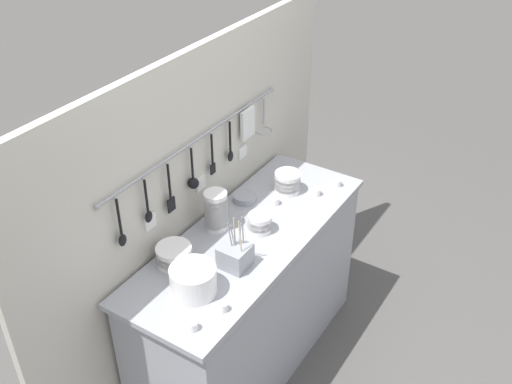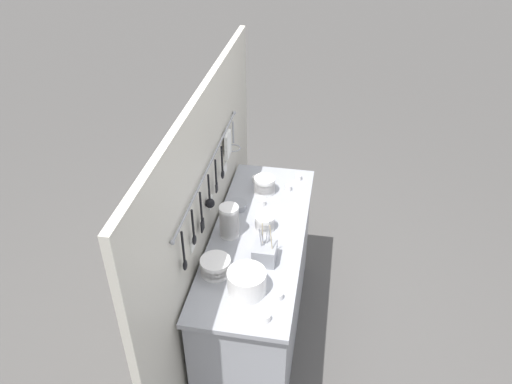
{
  "view_description": "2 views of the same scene",
  "coord_description": "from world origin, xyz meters",
  "px_view_note": "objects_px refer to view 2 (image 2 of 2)",
  "views": [
    {
      "loc": [
        -1.96,
        -1.29,
        2.73
      ],
      "look_at": [
        0.02,
        -0.03,
        1.16
      ],
      "focal_mm": 42.0,
      "sensor_mm": 36.0,
      "label": 1
    },
    {
      "loc": [
        -2.29,
        -0.39,
        2.84
      ],
      "look_at": [
        0.06,
        0.03,
        1.17
      ],
      "focal_mm": 35.0,
      "sensor_mm": 36.0,
      "label": 2
    }
  ],
  "objects_px": {
    "bowl_stack_short_front": "(265,185)",
    "cup_edge_far": "(266,318)",
    "plate_stack": "(247,282)",
    "steel_mixing_bowl": "(237,205)",
    "cutlery_caddy": "(265,253)",
    "bowl_stack_wide_centre": "(229,221)",
    "bowl_stack_back_corner": "(265,223)",
    "cup_centre": "(298,177)",
    "cup_edge_near": "(279,296)",
    "cup_beside_plates": "(262,202)",
    "cup_back_right": "(255,179)",
    "bowl_stack_tall_left": "(215,266)",
    "cup_by_caddy": "(288,188)"
  },
  "relations": [
    {
      "from": "bowl_stack_short_front",
      "to": "cup_edge_far",
      "type": "bearing_deg",
      "value": -170.36
    },
    {
      "from": "plate_stack",
      "to": "steel_mixing_bowl",
      "type": "bearing_deg",
      "value": 15.77
    },
    {
      "from": "cup_edge_far",
      "to": "cup_edge_near",
      "type": "xyz_separation_m",
      "value": [
        0.15,
        -0.04,
        0.0
      ]
    },
    {
      "from": "cup_beside_plates",
      "to": "cup_back_right",
      "type": "xyz_separation_m",
      "value": [
        0.26,
        0.09,
        0.0
      ]
    },
    {
      "from": "steel_mixing_bowl",
      "to": "cutlery_caddy",
      "type": "xyz_separation_m",
      "value": [
        -0.46,
        -0.25,
        0.04
      ]
    },
    {
      "from": "bowl_stack_tall_left",
      "to": "cup_by_caddy",
      "type": "distance_m",
      "value": 0.9
    },
    {
      "from": "bowl_stack_wide_centre",
      "to": "steel_mixing_bowl",
      "type": "distance_m",
      "value": 0.29
    },
    {
      "from": "bowl_stack_wide_centre",
      "to": "cup_beside_plates",
      "type": "xyz_separation_m",
      "value": [
        0.33,
        -0.14,
        -0.08
      ]
    },
    {
      "from": "plate_stack",
      "to": "cutlery_caddy",
      "type": "xyz_separation_m",
      "value": [
        0.24,
        -0.05,
        -0.01
      ]
    },
    {
      "from": "cutlery_caddy",
      "to": "cup_by_caddy",
      "type": "height_order",
      "value": "cutlery_caddy"
    },
    {
      "from": "bowl_stack_short_front",
      "to": "steel_mixing_bowl",
      "type": "bearing_deg",
      "value": 143.99
    },
    {
      "from": "bowl_stack_short_front",
      "to": "plate_stack",
      "type": "distance_m",
      "value": 0.91
    },
    {
      "from": "cup_by_caddy",
      "to": "cup_back_right",
      "type": "distance_m",
      "value": 0.25
    },
    {
      "from": "bowl_stack_wide_centre",
      "to": "cutlery_caddy",
      "type": "relative_size",
      "value": 0.77
    },
    {
      "from": "bowl_stack_short_front",
      "to": "cup_edge_near",
      "type": "distance_m",
      "value": 0.96
    },
    {
      "from": "cup_back_right",
      "to": "cup_beside_plates",
      "type": "bearing_deg",
      "value": -160.57
    },
    {
      "from": "bowl_stack_tall_left",
      "to": "bowl_stack_back_corner",
      "type": "distance_m",
      "value": 0.47
    },
    {
      "from": "bowl_stack_short_front",
      "to": "cup_edge_far",
      "type": "height_order",
      "value": "bowl_stack_short_front"
    },
    {
      "from": "bowl_stack_back_corner",
      "to": "cup_back_right",
      "type": "xyz_separation_m",
      "value": [
        0.5,
        0.15,
        -0.03
      ]
    },
    {
      "from": "bowl_stack_tall_left",
      "to": "cup_by_caddy",
      "type": "relative_size",
      "value": 3.93
    },
    {
      "from": "steel_mixing_bowl",
      "to": "cup_edge_near",
      "type": "distance_m",
      "value": 0.82
    },
    {
      "from": "cup_edge_far",
      "to": "cup_centre",
      "type": "height_order",
      "value": "same"
    },
    {
      "from": "steel_mixing_bowl",
      "to": "cutlery_caddy",
      "type": "height_order",
      "value": "cutlery_caddy"
    },
    {
      "from": "cutlery_caddy",
      "to": "cup_centre",
      "type": "height_order",
      "value": "cutlery_caddy"
    },
    {
      "from": "bowl_stack_short_front",
      "to": "cutlery_caddy",
      "type": "relative_size",
      "value": 0.52
    },
    {
      "from": "cup_centre",
      "to": "cup_back_right",
      "type": "distance_m",
      "value": 0.3
    },
    {
      "from": "bowl_stack_back_corner",
      "to": "cup_by_caddy",
      "type": "bearing_deg",
      "value": -11.89
    },
    {
      "from": "bowl_stack_tall_left",
      "to": "cup_beside_plates",
      "type": "bearing_deg",
      "value": -12.85
    },
    {
      "from": "bowl_stack_wide_centre",
      "to": "cup_back_right",
      "type": "xyz_separation_m",
      "value": [
        0.6,
        -0.05,
        -0.08
      ]
    },
    {
      "from": "plate_stack",
      "to": "cup_beside_plates",
      "type": "xyz_separation_m",
      "value": [
        0.76,
        0.04,
        -0.05
      ]
    },
    {
      "from": "bowl_stack_tall_left",
      "to": "cup_by_caddy",
      "type": "height_order",
      "value": "bowl_stack_tall_left"
    },
    {
      "from": "bowl_stack_short_front",
      "to": "plate_stack",
      "type": "xyz_separation_m",
      "value": [
        -0.91,
        -0.05,
        0.01
      ]
    },
    {
      "from": "bowl_stack_back_corner",
      "to": "cup_beside_plates",
      "type": "bearing_deg",
      "value": 12.51
    },
    {
      "from": "bowl_stack_back_corner",
      "to": "steel_mixing_bowl",
      "type": "xyz_separation_m",
      "value": [
        0.18,
        0.21,
        -0.03
      ]
    },
    {
      "from": "plate_stack",
      "to": "cup_beside_plates",
      "type": "distance_m",
      "value": 0.77
    },
    {
      "from": "bowl_stack_wide_centre",
      "to": "cup_edge_far",
      "type": "xyz_separation_m",
      "value": [
        -0.61,
        -0.32,
        -0.08
      ]
    },
    {
      "from": "cutlery_caddy",
      "to": "cup_by_caddy",
      "type": "xyz_separation_m",
      "value": [
        0.72,
        -0.05,
        -0.04
      ]
    },
    {
      "from": "cup_back_right",
      "to": "plate_stack",
      "type": "bearing_deg",
      "value": -172.43
    },
    {
      "from": "bowl_stack_wide_centre",
      "to": "cup_beside_plates",
      "type": "height_order",
      "value": "bowl_stack_wide_centre"
    },
    {
      "from": "cup_edge_far",
      "to": "cup_centre",
      "type": "xyz_separation_m",
      "value": [
        1.28,
        -0.02,
        0.0
      ]
    },
    {
      "from": "plate_stack",
      "to": "cutlery_caddy",
      "type": "relative_size",
      "value": 0.76
    },
    {
      "from": "bowl_stack_back_corner",
      "to": "bowl_stack_wide_centre",
      "type": "distance_m",
      "value": 0.23
    },
    {
      "from": "cutlery_caddy",
      "to": "cup_beside_plates",
      "type": "distance_m",
      "value": 0.53
    },
    {
      "from": "cup_by_caddy",
      "to": "cup_beside_plates",
      "type": "xyz_separation_m",
      "value": [
        -0.2,
        0.14,
        0.0
      ]
    },
    {
      "from": "bowl_stack_wide_centre",
      "to": "bowl_stack_back_corner",
      "type": "bearing_deg",
      "value": -64.84
    },
    {
      "from": "cup_edge_far",
      "to": "cup_edge_near",
      "type": "height_order",
      "value": "same"
    },
    {
      "from": "bowl_stack_short_front",
      "to": "cup_edge_far",
      "type": "xyz_separation_m",
      "value": [
        -1.09,
        -0.18,
        -0.04
      ]
    },
    {
      "from": "cup_edge_far",
      "to": "cup_beside_plates",
      "type": "xyz_separation_m",
      "value": [
        0.94,
        0.18,
        0.0
      ]
    },
    {
      "from": "bowl_stack_back_corner",
      "to": "cup_beside_plates",
      "type": "distance_m",
      "value": 0.25
    },
    {
      "from": "plate_stack",
      "to": "cup_by_caddy",
      "type": "distance_m",
      "value": 0.97
    }
  ]
}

